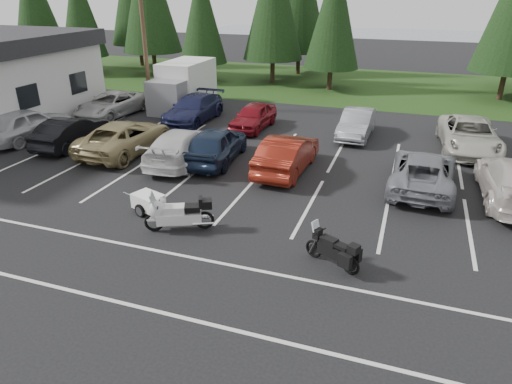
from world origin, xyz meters
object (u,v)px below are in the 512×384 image
(car_far_1, at_px, (193,109))
(adventure_motorcycle, at_px, (332,247))
(car_near_6, at_px, (423,171))
(car_far_2, at_px, (253,116))
(utility_pole, at_px, (144,33))
(car_far_0, at_px, (111,104))
(car_near_4, at_px, (216,144))
(car_far_4, at_px, (469,135))
(box_truck, at_px, (180,86))
(touring_motorcycle, at_px, (179,211))
(car_near_1, at_px, (71,132))
(car_near_5, at_px, (287,154))
(car_far_3, at_px, (357,124))
(car_near_0, at_px, (27,124))
(cargo_trailer, at_px, (149,203))
(car_near_3, at_px, (183,146))
(car_near_2, at_px, (125,137))

(car_far_1, height_order, adventure_motorcycle, car_far_1)
(car_near_6, bearing_deg, car_far_2, -29.80)
(utility_pole, bearing_deg, car_far_0, -115.47)
(car_near_4, distance_m, car_far_0, 10.68)
(car_far_4, bearing_deg, utility_pole, 169.28)
(car_near_4, xyz_separation_m, car_far_2, (-0.13, 5.47, -0.10))
(box_truck, xyz_separation_m, touring_motorcycle, (7.57, -14.60, -0.76))
(car_far_0, xyz_separation_m, touring_motorcycle, (10.76, -11.60, -0.02))
(car_near_1, distance_m, car_near_5, 11.05)
(utility_pole, distance_m, car_far_2, 9.21)
(box_truck, xyz_separation_m, car_far_0, (-3.19, -3.00, -0.74))
(car_far_3, bearing_deg, car_near_1, -152.95)
(car_near_0, relative_size, car_far_1, 0.95)
(car_far_0, height_order, car_far_3, car_far_0)
(car_near_1, relative_size, car_far_0, 0.87)
(car_near_6, distance_m, car_far_0, 19.00)
(adventure_motorcycle, bearing_deg, car_near_6, 95.28)
(utility_pole, height_order, car_far_4, utility_pole)
(cargo_trailer, bearing_deg, car_near_3, 122.70)
(utility_pole, bearing_deg, car_near_6, -24.93)
(car_near_6, relative_size, car_far_1, 1.00)
(utility_pole, bearing_deg, car_far_3, -7.92)
(car_near_5, bearing_deg, touring_motorcycle, 74.68)
(car_far_3, bearing_deg, car_far_4, -3.30)
(car_near_4, distance_m, car_far_2, 5.48)
(utility_pole, height_order, car_near_5, utility_pole)
(car_near_1, xyz_separation_m, car_far_2, (7.53, 5.86, -0.03))
(car_near_1, height_order, adventure_motorcycle, car_near_1)
(car_far_4, bearing_deg, car_near_0, -168.83)
(car_far_0, relative_size, adventure_motorcycle, 2.51)
(car_near_2, xyz_separation_m, touring_motorcycle, (6.09, -6.07, -0.07))
(box_truck, bearing_deg, car_near_6, -29.24)
(car_far_3, distance_m, touring_motorcycle, 12.86)
(car_far_2, bearing_deg, car_near_2, -125.34)
(car_near_6, height_order, touring_motorcycle, car_near_6)
(utility_pole, distance_m, car_near_3, 11.37)
(car_near_3, bearing_deg, car_far_2, -105.31)
(car_far_3, relative_size, car_far_4, 0.78)
(car_near_0, bearing_deg, cargo_trailer, 158.70)
(car_near_6, bearing_deg, adventure_motorcycle, 72.54)
(cargo_trailer, bearing_deg, car_far_2, 108.69)
(car_near_5, relative_size, touring_motorcycle, 1.90)
(car_near_1, relative_size, car_near_4, 0.94)
(utility_pole, relative_size, car_far_0, 1.76)
(car_near_2, relative_size, car_far_0, 1.07)
(box_truck, height_order, car_near_5, box_truck)
(car_far_1, distance_m, touring_motorcycle, 13.24)
(car_near_3, xyz_separation_m, car_near_4, (1.40, 0.53, 0.06))
(car_near_0, xyz_separation_m, car_near_1, (2.83, -0.11, -0.10))
(utility_pole, distance_m, car_far_4, 19.61)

